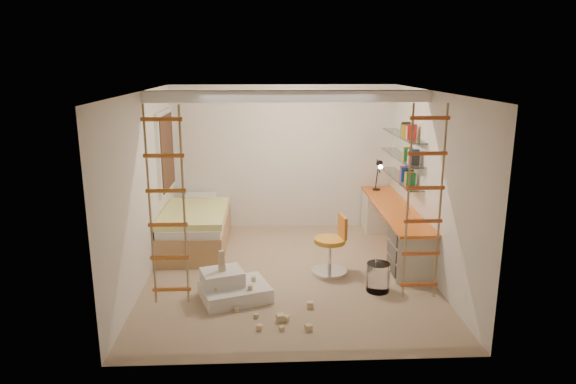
{
  "coord_description": "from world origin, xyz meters",
  "views": [
    {
      "loc": [
        -0.33,
        -6.91,
        2.98
      ],
      "look_at": [
        0.0,
        0.3,
        1.15
      ],
      "focal_mm": 32.0,
      "sensor_mm": 36.0,
      "label": 1
    }
  ],
  "objects_px": {
    "desk": "(393,227)",
    "swivel_chair": "(331,253)",
    "play_platform": "(231,288)",
    "bed": "(196,227)"
  },
  "relations": [
    {
      "from": "desk",
      "to": "play_platform",
      "type": "relative_size",
      "value": 2.79
    },
    {
      "from": "desk",
      "to": "swivel_chair",
      "type": "bearing_deg",
      "value": -141.87
    },
    {
      "from": "desk",
      "to": "play_platform",
      "type": "bearing_deg",
      "value": -147.2
    },
    {
      "from": "desk",
      "to": "bed",
      "type": "bearing_deg",
      "value": 173.51
    },
    {
      "from": "desk",
      "to": "swivel_chair",
      "type": "relative_size",
      "value": 3.22
    },
    {
      "from": "bed",
      "to": "swivel_chair",
      "type": "height_order",
      "value": "swivel_chair"
    },
    {
      "from": "desk",
      "to": "bed",
      "type": "height_order",
      "value": "desk"
    },
    {
      "from": "desk",
      "to": "bed",
      "type": "distance_m",
      "value": 3.22
    },
    {
      "from": "bed",
      "to": "play_platform",
      "type": "height_order",
      "value": "bed"
    },
    {
      "from": "desk",
      "to": "play_platform",
      "type": "xyz_separation_m",
      "value": [
        -2.5,
        -1.61,
        -0.26
      ]
    }
  ]
}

